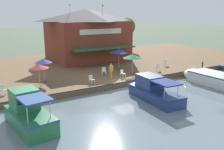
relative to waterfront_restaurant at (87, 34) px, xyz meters
name	(u,v)px	position (x,y,z in m)	size (l,w,h in m)	color
ground_plane	(126,88)	(13.97, -2.42, -4.41)	(220.00, 220.00, 0.00)	#4C5B47
quay_deck	(82,66)	(2.97, -2.42, -4.11)	(22.00, 56.00, 0.60)	brown
quay_edge_fender	(125,82)	(13.87, -2.42, -3.76)	(0.20, 50.40, 0.10)	#2D2D33
waterfront_restaurant	(87,34)	(0.00, 0.00, 0.00)	(10.82, 11.16, 8.16)	brown
patio_umbrella_far_corner	(119,51)	(8.43, 0.27, -1.49)	(2.19, 2.19, 2.58)	#B7B7B7
patio_umbrella_mid_patio_right	(39,67)	(11.57, -10.62, -1.67)	(1.84, 1.84, 2.36)	#B7B7B7
patio_umbrella_mid_patio_left	(132,56)	(11.48, 0.17, -1.71)	(2.18, 2.18, 2.37)	#B7B7B7
patio_umbrella_near_quay_edge	(43,61)	(9.50, -9.58, -1.59)	(1.78, 1.78, 2.47)	#B7B7B7
cafe_chair_beside_entrance	(158,67)	(11.87, 3.81, -3.34)	(0.59, 0.59, 0.85)	white
cafe_chair_facing_river	(91,79)	(12.53, -5.68, -3.34)	(0.52, 0.52, 0.85)	white
cafe_chair_back_row_seat	(123,73)	(12.10, -1.59, -3.34)	(0.53, 0.53, 0.85)	white
cafe_chair_far_corner_seat	(166,63)	(10.21, 6.62, -3.34)	(0.56, 0.56, 0.85)	white
cafe_chair_mid_patio	(104,70)	(9.92, -2.74, -3.34)	(0.57, 0.57, 0.85)	white
cafe_chair_under_first_umbrella	(3,89)	(11.54, -13.86, -3.34)	(0.48, 0.48, 0.85)	white
person_at_quay_edge	(111,69)	(11.75, -2.89, -2.79)	(0.46, 0.46, 1.64)	orange
motorboat_second_along	(151,90)	(17.95, -2.42, -3.59)	(6.65, 2.35, 2.08)	navy
motorboat_distant_upstream	(27,113)	(17.89, -13.30, -3.44)	(5.74, 2.64, 2.57)	#287047
motorboat_mid_row	(217,79)	(18.30, 6.33, -3.65)	(8.46, 3.03, 2.46)	silver
mooring_post	(202,65)	(13.62, 9.77, -3.37)	(0.22, 0.22, 0.87)	#473323
tree_behind_restaurant	(67,29)	(-4.95, -1.26, 0.53)	(4.03, 3.84, 6.38)	brown
tree_upstream_bank	(126,27)	(-4.78, 10.48, 0.45)	(3.49, 3.32, 6.03)	brown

